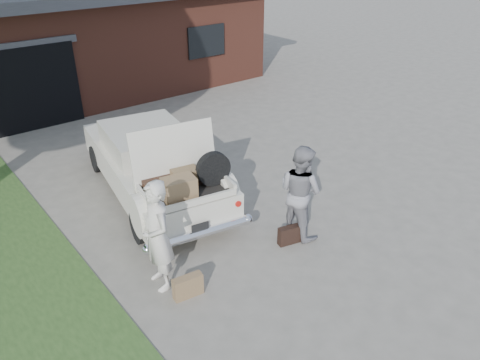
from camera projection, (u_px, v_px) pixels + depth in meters
ground at (262, 250)px, 7.98m from camera, size 90.00×90.00×0.00m
house at (60, 36)px, 15.61m from camera, size 12.80×7.80×3.30m
sedan at (153, 163)px, 9.36m from camera, size 2.57×4.89×1.92m
woman_left at (157, 236)px, 6.80m from camera, size 0.49×0.69×1.78m
woman_right at (300, 192)px, 8.03m from camera, size 0.72×0.88×1.70m
suitcase_left at (188, 286)px, 6.90m from camera, size 0.47×0.21×0.35m
suitcase_right at (290, 235)px, 8.08m from camera, size 0.45×0.24×0.33m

